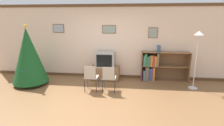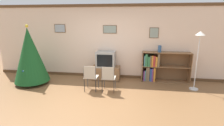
{
  "view_description": "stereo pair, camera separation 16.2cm",
  "coord_description": "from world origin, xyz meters",
  "px_view_note": "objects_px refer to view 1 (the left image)",
  "views": [
    {
      "loc": [
        0.94,
        -4.19,
        2.19
      ],
      "look_at": [
        0.32,
        1.21,
        0.81
      ],
      "focal_mm": 28.0,
      "sensor_mm": 36.0,
      "label": 1
    },
    {
      "loc": [
        1.1,
        -4.17,
        2.19
      ],
      "look_at": [
        0.32,
        1.21,
        0.81
      ],
      "focal_mm": 28.0,
      "sensor_mm": 36.0,
      "label": 2
    }
  ],
  "objects_px": {
    "folding_chair_right": "(109,77)",
    "standing_lamp": "(198,45)",
    "bookshelf": "(156,67)",
    "vase": "(159,48)",
    "christmas_tree": "(29,56)",
    "folding_chair_left": "(91,77)",
    "tv_console": "(105,73)",
    "television": "(105,59)"
  },
  "relations": [
    {
      "from": "folding_chair_right",
      "to": "standing_lamp",
      "type": "distance_m",
      "value": 2.88
    },
    {
      "from": "bookshelf",
      "to": "standing_lamp",
      "type": "distance_m",
      "value": 1.56
    },
    {
      "from": "vase",
      "to": "standing_lamp",
      "type": "relative_size",
      "value": 0.13
    },
    {
      "from": "christmas_tree",
      "to": "folding_chair_left",
      "type": "bearing_deg",
      "value": -9.24
    },
    {
      "from": "tv_console",
      "to": "bookshelf",
      "type": "relative_size",
      "value": 0.61
    },
    {
      "from": "television",
      "to": "bookshelf",
      "type": "distance_m",
      "value": 1.85
    },
    {
      "from": "folding_chair_left",
      "to": "standing_lamp",
      "type": "height_order",
      "value": "standing_lamp"
    },
    {
      "from": "television",
      "to": "folding_chair_left",
      "type": "relative_size",
      "value": 0.82
    },
    {
      "from": "folding_chair_left",
      "to": "television",
      "type": "bearing_deg",
      "value": 76.09
    },
    {
      "from": "folding_chair_right",
      "to": "television",
      "type": "bearing_deg",
      "value": 103.91
    },
    {
      "from": "folding_chair_left",
      "to": "standing_lamp",
      "type": "xyz_separation_m",
      "value": [
        3.22,
        0.59,
        0.93
      ]
    },
    {
      "from": "christmas_tree",
      "to": "folding_chair_left",
      "type": "relative_size",
      "value": 2.46
    },
    {
      "from": "television",
      "to": "standing_lamp",
      "type": "bearing_deg",
      "value": -10.24
    },
    {
      "from": "vase",
      "to": "television",
      "type": "bearing_deg",
      "value": -177.24
    },
    {
      "from": "tv_console",
      "to": "vase",
      "type": "xyz_separation_m",
      "value": [
        1.88,
        0.09,
        0.93
      ]
    },
    {
      "from": "tv_console",
      "to": "folding_chair_left",
      "type": "bearing_deg",
      "value": -103.88
    },
    {
      "from": "tv_console",
      "to": "folding_chair_right",
      "type": "bearing_deg",
      "value": -76.12
    },
    {
      "from": "bookshelf",
      "to": "folding_chair_right",
      "type": "bearing_deg",
      "value": -141.63
    },
    {
      "from": "television",
      "to": "folding_chair_right",
      "type": "relative_size",
      "value": 0.82
    },
    {
      "from": "television",
      "to": "vase",
      "type": "xyz_separation_m",
      "value": [
        1.88,
        0.09,
        0.41
      ]
    },
    {
      "from": "bookshelf",
      "to": "folding_chair_left",
      "type": "bearing_deg",
      "value": -149.79
    },
    {
      "from": "christmas_tree",
      "to": "standing_lamp",
      "type": "xyz_separation_m",
      "value": [
        5.39,
        0.24,
        0.4
      ]
    },
    {
      "from": "christmas_tree",
      "to": "vase",
      "type": "distance_m",
      "value": 4.42
    },
    {
      "from": "standing_lamp",
      "to": "tv_console",
      "type": "bearing_deg",
      "value": 169.71
    },
    {
      "from": "bookshelf",
      "to": "standing_lamp",
      "type": "relative_size",
      "value": 0.9
    },
    {
      "from": "standing_lamp",
      "to": "bookshelf",
      "type": "bearing_deg",
      "value": 150.38
    },
    {
      "from": "christmas_tree",
      "to": "tv_console",
      "type": "height_order",
      "value": "christmas_tree"
    },
    {
      "from": "folding_chair_left",
      "to": "bookshelf",
      "type": "relative_size",
      "value": 0.5
    },
    {
      "from": "christmas_tree",
      "to": "television",
      "type": "xyz_separation_m",
      "value": [
        2.45,
        0.77,
        -0.23
      ]
    },
    {
      "from": "christmas_tree",
      "to": "bookshelf",
      "type": "distance_m",
      "value": 4.4
    },
    {
      "from": "folding_chair_right",
      "to": "standing_lamp",
      "type": "height_order",
      "value": "standing_lamp"
    },
    {
      "from": "christmas_tree",
      "to": "television",
      "type": "distance_m",
      "value": 2.58
    },
    {
      "from": "folding_chair_left",
      "to": "standing_lamp",
      "type": "bearing_deg",
      "value": 10.44
    },
    {
      "from": "christmas_tree",
      "to": "folding_chair_right",
      "type": "xyz_separation_m",
      "value": [
        2.73,
        -0.35,
        -0.53
      ]
    },
    {
      "from": "christmas_tree",
      "to": "folding_chair_left",
      "type": "height_order",
      "value": "christmas_tree"
    },
    {
      "from": "vase",
      "to": "folding_chair_left",
      "type": "bearing_deg",
      "value": -150.62
    },
    {
      "from": "folding_chair_left",
      "to": "christmas_tree",
      "type": "bearing_deg",
      "value": 170.76
    },
    {
      "from": "tv_console",
      "to": "vase",
      "type": "height_order",
      "value": "vase"
    },
    {
      "from": "christmas_tree",
      "to": "tv_console",
      "type": "relative_size",
      "value": 2.0
    },
    {
      "from": "christmas_tree",
      "to": "tv_console",
      "type": "distance_m",
      "value": 2.68
    },
    {
      "from": "tv_console",
      "to": "television",
      "type": "relative_size",
      "value": 1.51
    },
    {
      "from": "folding_chair_left",
      "to": "bookshelf",
      "type": "distance_m",
      "value": 2.44
    }
  ]
}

